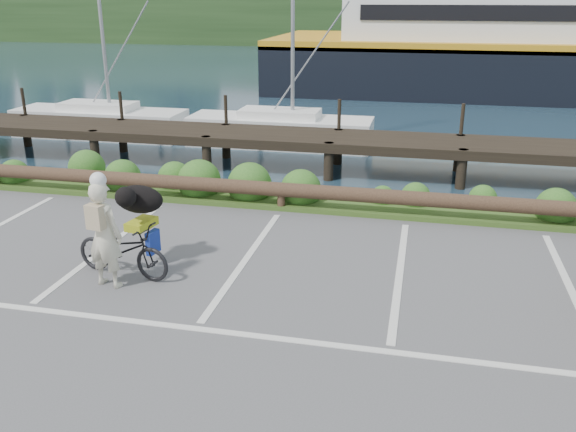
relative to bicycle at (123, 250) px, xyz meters
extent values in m
plane|color=#4E4E51|center=(1.74, -0.95, -0.44)|extent=(72.00, 72.00, 0.00)
plane|color=#1A2F3E|center=(1.74, 47.05, -1.64)|extent=(160.00, 160.00, 0.00)
cube|color=#3D5B21|center=(1.74, 4.35, -0.39)|extent=(34.00, 1.60, 0.10)
imported|color=black|center=(0.00, 0.00, 0.00)|extent=(1.77, 0.87, 0.89)
imported|color=beige|center=(-0.07, -0.39, 0.40)|extent=(0.67, 0.50, 1.69)
ellipsoid|color=black|center=(0.09, 0.53, 0.68)|extent=(0.53, 0.87, 0.47)
camera|label=1|loc=(4.54, -8.14, 3.81)|focal=38.00mm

